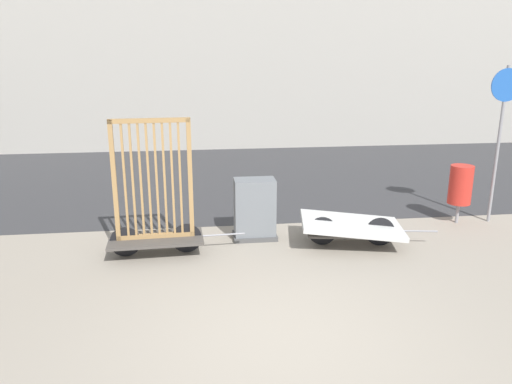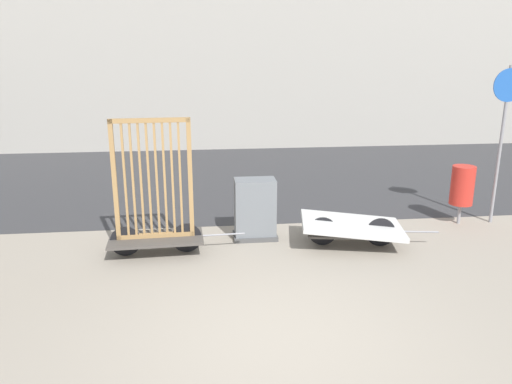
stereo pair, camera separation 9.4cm
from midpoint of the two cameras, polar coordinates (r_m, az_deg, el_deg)
name	(u,v)px [view 2 (the right image)]	position (r m, az deg, el deg)	size (l,w,h in m)	color
ground_plane	(282,337)	(6.06, 3.40, -16.17)	(60.00, 60.00, 0.00)	gray
road_strip	(235,176)	(13.23, -2.25, 1.78)	(56.00, 7.69, 0.01)	#38383A
building_facade	(221,5)	(18.74, -3.83, 20.59)	(48.00, 4.00, 9.56)	#B2ADA3
bike_cart_with_bedframe	(155,211)	(8.16, -11.14, -2.16)	(2.23, 0.84, 2.22)	#4C4742
bike_cart_with_mattress	(352,227)	(8.64, 11.22, -3.95)	(2.36, 1.33, 0.49)	#4C4742
utility_cabinet	(255,211)	(8.75, 0.20, -2.22)	(0.77, 0.49, 1.08)	#4C4C4C
trash_bin	(462,186)	(10.23, 22.77, 0.68)	(0.43, 0.43, 1.13)	gray
sign_post	(504,123)	(10.34, 26.69, 7.10)	(0.60, 0.06, 2.97)	gray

